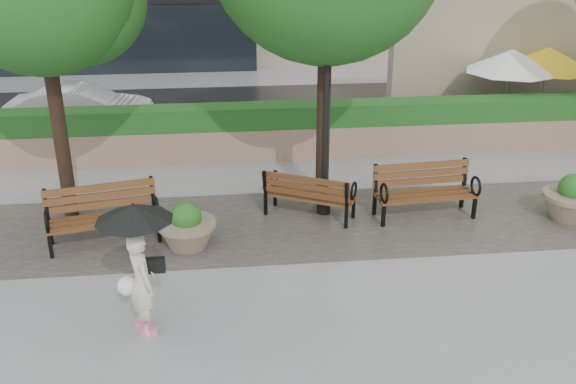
{
  "coord_description": "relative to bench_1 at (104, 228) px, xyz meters",
  "views": [
    {
      "loc": [
        -0.57,
        -8.35,
        5.56
      ],
      "look_at": [
        0.59,
        2.06,
        1.1
      ],
      "focal_mm": 40.0,
      "sensor_mm": 36.0,
      "label": 1
    }
  ],
  "objects": [
    {
      "name": "ground",
      "position": [
        2.77,
        -2.59,
        -0.32
      ],
      "size": [
        100.0,
        100.0,
        0.0
      ],
      "primitive_type": "plane",
      "color": "gray",
      "rests_on": "ground"
    },
    {
      "name": "cobble_strip",
      "position": [
        2.77,
        0.41,
        -0.32
      ],
      "size": [
        28.0,
        3.2,
        0.01
      ],
      "primitive_type": "cube",
      "color": "#383330",
      "rests_on": "ground"
    },
    {
      "name": "hedge_wall",
      "position": [
        2.77,
        4.41,
        0.34
      ],
      "size": [
        24.0,
        0.8,
        1.35
      ],
      "color": "#8F6D5C",
      "rests_on": "ground"
    },
    {
      "name": "cafe_wall",
      "position": [
        12.27,
        7.41,
        1.68
      ],
      "size": [
        10.0,
        0.6,
        4.0
      ],
      "primitive_type": "cube",
      "color": "tan",
      "rests_on": "ground"
    },
    {
      "name": "cafe_hedge",
      "position": [
        11.77,
        5.21,
        0.13
      ],
      "size": [
        8.0,
        0.5,
        0.9
      ],
      "primitive_type": "cube",
      "color": "#1C4C19",
      "rests_on": "ground"
    },
    {
      "name": "asphalt_street",
      "position": [
        2.77,
        8.41,
        -0.32
      ],
      "size": [
        40.0,
        7.0,
        0.0
      ],
      "primitive_type": "cube",
      "color": "black",
      "rests_on": "ground"
    },
    {
      "name": "bench_1",
      "position": [
        0.0,
        0.0,
        0.0
      ],
      "size": [
        2.13,
        1.21,
        1.08
      ],
      "rotation": [
        0.0,
        0.0,
        0.22
      ],
      "color": "brown",
      "rests_on": "ground"
    },
    {
      "name": "bench_2",
      "position": [
        3.92,
        0.72,
        -0.03
      ],
      "size": [
        1.91,
        1.47,
        0.96
      ],
      "rotation": [
        0.0,
        0.0,
        2.65
      ],
      "color": "brown",
      "rests_on": "ground"
    },
    {
      "name": "bench_3",
      "position": [
        6.23,
        0.47,
        -0.0
      ],
      "size": [
        2.06,
        0.96,
        1.08
      ],
      "rotation": [
        0.0,
        0.0,
        0.08
      ],
      "color": "brown",
      "rests_on": "ground"
    },
    {
      "name": "planter_left",
      "position": [
        1.53,
        -0.34,
        0.03
      ],
      "size": [
        1.06,
        1.06,
        0.89
      ],
      "color": "#7F6B56",
      "rests_on": "ground"
    },
    {
      "name": "planter_right",
      "position": [
        9.11,
        0.06,
        0.05
      ],
      "size": [
        1.14,
        1.14,
        0.95
      ],
      "color": "#7F6B56",
      "rests_on": "ground"
    },
    {
      "name": "lamppost",
      "position": [
        4.24,
        0.87,
        1.37
      ],
      "size": [
        0.28,
        0.28,
        3.85
      ],
      "color": "black",
      "rests_on": "ground"
    },
    {
      "name": "patio_umb_white",
      "position": [
        10.21,
        5.8,
        1.67
      ],
      "size": [
        2.5,
        2.5,
        2.3
      ],
      "color": "black",
      "rests_on": "ground"
    },
    {
      "name": "patio_umb_yellow_a",
      "position": [
        11.34,
        5.98,
        1.67
      ],
      "size": [
        2.5,
        2.5,
        2.3
      ],
      "color": "black",
      "rests_on": "ground"
    },
    {
      "name": "car_right",
      "position": [
        -1.64,
        7.12,
        0.33
      ],
      "size": [
        4.01,
        1.54,
        1.3
      ],
      "primitive_type": "imported",
      "rotation": [
        0.0,
        0.0,
        1.53
      ],
      "color": "silver",
      "rests_on": "ground"
    },
    {
      "name": "pedestrian",
      "position": [
        0.99,
        -2.84,
        0.89
      ],
      "size": [
        1.08,
        1.08,
        1.99
      ],
      "rotation": [
        0.0,
        0.0,
        2.01
      ],
      "color": "beige",
      "rests_on": "ground"
    }
  ]
}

